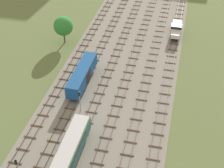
# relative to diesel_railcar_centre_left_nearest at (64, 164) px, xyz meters

# --- Properties ---
(ground_plane) EXTENTS (480.00, 480.00, 0.00)m
(ground_plane) POSITION_rel_diesel_railcar_centre_left_nearest_xyz_m (2.23, 27.84, -2.60)
(ground_plane) COLOR #5B6B3D
(ballast_bed) EXTENTS (26.26, 176.00, 0.01)m
(ballast_bed) POSITION_rel_diesel_railcar_centre_left_nearest_xyz_m (2.23, 27.84, -2.59)
(ballast_bed) COLOR gray
(ballast_bed) RESTS_ON ground
(track_far_left) EXTENTS (2.40, 126.00, 0.29)m
(track_far_left) POSITION_rel_diesel_railcar_centre_left_nearest_xyz_m (-8.90, 28.84, -2.46)
(track_far_left) COLOR #47382D
(track_far_left) RESTS_ON ground
(track_left) EXTENTS (2.40, 126.00, 0.29)m
(track_left) POSITION_rel_diesel_railcar_centre_left_nearest_xyz_m (-4.45, 28.84, -2.46)
(track_left) COLOR #47382D
(track_left) RESTS_ON ground
(track_centre_left) EXTENTS (2.40, 126.00, 0.29)m
(track_centre_left) POSITION_rel_diesel_railcar_centre_left_nearest_xyz_m (0.00, 28.84, -2.46)
(track_centre_left) COLOR #47382D
(track_centre_left) RESTS_ON ground
(track_centre) EXTENTS (2.40, 126.00, 0.29)m
(track_centre) POSITION_rel_diesel_railcar_centre_left_nearest_xyz_m (4.45, 28.84, -2.46)
(track_centre) COLOR #47382D
(track_centre) RESTS_ON ground
(track_centre_right) EXTENTS (2.40, 126.00, 0.29)m
(track_centre_right) POSITION_rel_diesel_railcar_centre_left_nearest_xyz_m (8.90, 28.84, -2.46)
(track_centre_right) COLOR #47382D
(track_centre_right) RESTS_ON ground
(track_right) EXTENTS (2.40, 126.00, 0.29)m
(track_right) POSITION_rel_diesel_railcar_centre_left_nearest_xyz_m (13.36, 28.84, -2.46)
(track_right) COLOR #47382D
(track_right) RESTS_ON ground
(diesel_railcar_centre_left_nearest) EXTENTS (2.96, 20.50, 3.80)m
(diesel_railcar_centre_left_nearest) POSITION_rel_diesel_railcar_centre_left_nearest_xyz_m (0.00, 0.00, 0.00)
(diesel_railcar_centre_left_nearest) COLOR #286638
(diesel_railcar_centre_left_nearest) RESTS_ON ground
(freight_boxcar_left_near) EXTENTS (2.87, 14.00, 3.60)m
(freight_boxcar_left_near) POSITION_rel_diesel_railcar_centre_left_nearest_xyz_m (-4.45, 23.89, -0.15)
(freight_boxcar_left_near) COLOR #194C8C
(freight_boxcar_left_near) RESTS_ON ground
(shunter_loco_right_mid) EXTENTS (2.74, 8.46, 3.10)m
(shunter_loco_right_mid) POSITION_rel_diesel_railcar_centre_left_nearest_xyz_m (13.36, 50.04, -0.59)
(shunter_loco_right_mid) COLOR white
(shunter_loco_right_mid) RESTS_ON ground
(signal_post_nearest) EXTENTS (0.28, 0.47, 4.87)m
(signal_post_nearest) POSITION_rel_diesel_railcar_centre_left_nearest_xyz_m (-2.23, 15.21, 0.52)
(signal_post_nearest) COLOR gray
(signal_post_nearest) RESTS_ON ground
(signal_post_mid) EXTENTS (0.28, 0.47, 4.59)m
(signal_post_mid) POSITION_rel_diesel_railcar_centre_left_nearest_xyz_m (-6.68, -2.32, 0.36)
(signal_post_mid) COLOR gray
(signal_post_mid) RESTS_ON ground
(lineside_tree_1) EXTENTS (4.89, 4.89, 7.19)m
(lineside_tree_1) POSITION_rel_diesel_railcar_centre_left_nearest_xyz_m (-14.25, 39.69, 2.14)
(lineside_tree_1) COLOR #4C331E
(lineside_tree_1) RESTS_ON ground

